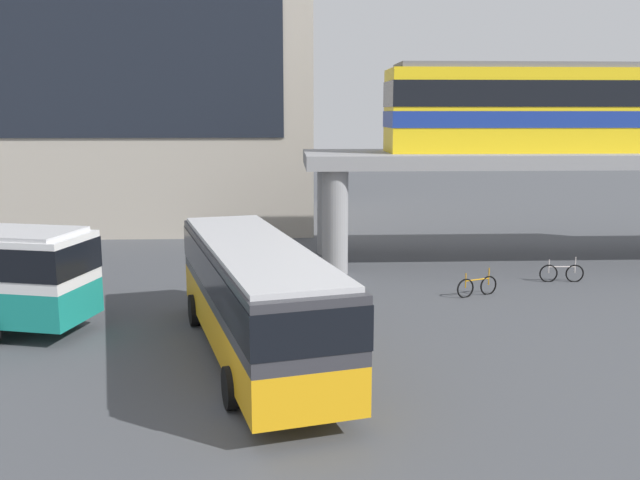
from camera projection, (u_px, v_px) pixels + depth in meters
name	position (u px, v px, depth m)	size (l,w,h in m)	color
ground_plane	(267.00, 298.00, 25.30)	(120.00, 120.00, 0.00)	#47494F
station_building	(54.00, 58.00, 42.25)	(31.32, 15.25, 20.00)	#B2A899
elevated_platform	(636.00, 168.00, 31.09)	(29.98, 5.83, 4.97)	gray
train	(600.00, 107.00, 30.52)	(18.93, 2.96, 3.84)	yellow
bus_main	(255.00, 288.00, 18.74)	(5.24, 11.32, 3.22)	orange
bicycle_silver	(562.00, 273.00, 27.62)	(1.79, 0.16, 1.04)	black
bicycle_orange	(477.00, 286.00, 25.50)	(1.68, 0.73, 1.04)	black
pedestrian_near_building	(283.00, 269.00, 26.47)	(0.47, 0.46, 1.63)	#33663F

